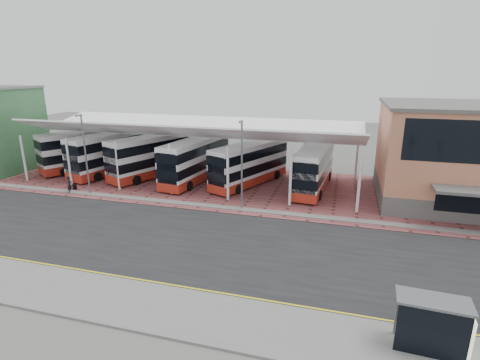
{
  "coord_description": "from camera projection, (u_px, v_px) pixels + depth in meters",
  "views": [
    {
      "loc": [
        10.47,
        -24.22,
        12.21
      ],
      "look_at": [
        1.6,
        7.12,
        2.54
      ],
      "focal_mm": 28.0,
      "sensor_mm": 36.0,
      "label": 1
    }
  ],
  "objects": [
    {
      "name": "canopy",
      "position": [
        191.0,
        130.0,
        41.32
      ],
      "size": [
        37.0,
        11.63,
        7.07
      ],
      "color": "white",
      "rests_on": "ground"
    },
    {
      "name": "lamp_west",
      "position": [
        85.0,
        152.0,
        36.74
      ],
      "size": [
        0.16,
        0.9,
        8.07
      ],
      "color": "slate",
      "rests_on": "ground"
    },
    {
      "name": "bus_0",
      "position": [
        90.0,
        150.0,
        46.94
      ],
      "size": [
        8.42,
        11.5,
        4.86
      ],
      "rotation": [
        0.0,
        0.0,
        -0.54
      ],
      "color": "white",
      "rests_on": "forecourt"
    },
    {
      "name": "bus_5",
      "position": [
        314.0,
        168.0,
        39.03
      ],
      "size": [
        3.4,
        11.13,
        4.52
      ],
      "rotation": [
        0.0,
        0.0,
        -0.08
      ],
      "color": "white",
      "rests_on": "forecourt"
    },
    {
      "name": "yellow_line_far",
      "position": [
        151.0,
        281.0,
        22.36
      ],
      "size": [
        120.0,
        0.12,
        0.01
      ],
      "primitive_type": "cube",
      "color": "yellow",
      "rests_on": "road"
    },
    {
      "name": "lamp_east",
      "position": [
        242.0,
        163.0,
        32.57
      ],
      "size": [
        0.16,
        0.9,
        8.07
      ],
      "color": "slate",
      "rests_on": "ground"
    },
    {
      "name": "suitcase",
      "position": [
        75.0,
        187.0,
        39.26
      ],
      "size": [
        0.35,
        0.25,
        0.59
      ],
      "primitive_type": "cube",
      "color": "black",
      "rests_on": "forecourt"
    },
    {
      "name": "ground",
      "position": [
        194.0,
        236.0,
        28.55
      ],
      "size": [
        140.0,
        140.0,
        0.0
      ],
      "primitive_type": "plane",
      "color": "#52544F"
    },
    {
      "name": "bus_1",
      "position": [
        113.0,
        153.0,
        45.3
      ],
      "size": [
        5.52,
        12.11,
        4.87
      ],
      "rotation": [
        0.0,
        0.0,
        -0.25
      ],
      "color": "white",
      "rests_on": "forecourt"
    },
    {
      "name": "bus_3",
      "position": [
        196.0,
        160.0,
        41.98
      ],
      "size": [
        4.25,
        11.69,
        4.71
      ],
      "rotation": [
        0.0,
        0.0,
        -0.14
      ],
      "color": "white",
      "rests_on": "forecourt"
    },
    {
      "name": "forecourt",
      "position": [
        258.0,
        188.0,
        40.01
      ],
      "size": [
        72.0,
        16.0,
        0.06
      ],
      "primitive_type": "cube",
      "color": "brown",
      "rests_on": "ground"
    },
    {
      "name": "pedestrian",
      "position": [
        70.0,
        185.0,
        38.02
      ],
      "size": [
        0.59,
        0.74,
        1.77
      ],
      "primitive_type": "imported",
      "rotation": [
        0.0,
        0.0,
        1.86
      ],
      "color": "black",
      "rests_on": "forecourt"
    },
    {
      "name": "sidewalk",
      "position": [
        131.0,
        303.0,
        20.22
      ],
      "size": [
        120.0,
        4.0,
        0.14
      ],
      "primitive_type": "cube",
      "color": "slate",
      "rests_on": "ground"
    },
    {
      "name": "bus_shelter",
      "position": [
        439.0,
        323.0,
        16.11
      ],
      "size": [
        3.21,
        1.62,
        2.51
      ],
      "rotation": [
        0.0,
        0.0,
        -0.06
      ],
      "color": "black",
      "rests_on": "sidewalk"
    },
    {
      "name": "bus_2",
      "position": [
        154.0,
        156.0,
        43.82
      ],
      "size": [
        6.96,
        11.77,
        4.8
      ],
      "rotation": [
        0.0,
        0.0,
        -0.4
      ],
      "color": "white",
      "rests_on": "forecourt"
    },
    {
      "name": "bus_4",
      "position": [
        250.0,
        164.0,
        40.64
      ],
      "size": [
        6.61,
        11.02,
        4.5
      ],
      "rotation": [
        0.0,
        0.0,
        -0.4
      ],
      "color": "white",
      "rests_on": "forecourt"
    },
    {
      "name": "road",
      "position": [
        189.0,
        241.0,
        27.62
      ],
      "size": [
        120.0,
        14.0,
        0.02
      ],
      "primitive_type": "cube",
      "color": "black",
      "rests_on": "ground"
    },
    {
      "name": "yellow_line_near",
      "position": [
        149.0,
        284.0,
        22.08
      ],
      "size": [
        120.0,
        0.12,
        0.01
      ],
      "primitive_type": "cube",
      "color": "yellow",
      "rests_on": "road"
    },
    {
      "name": "north_kerb",
      "position": [
        220.0,
        207.0,
        34.25
      ],
      "size": [
        120.0,
        0.8,
        0.14
      ],
      "primitive_type": "cube",
      "color": "slate",
      "rests_on": "ground"
    }
  ]
}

